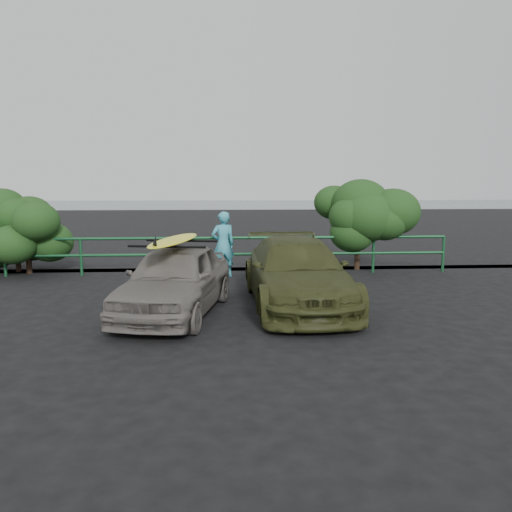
{
  "coord_description": "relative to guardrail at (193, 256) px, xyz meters",
  "views": [
    {
      "loc": [
        0.89,
        -8.53,
        2.45
      ],
      "look_at": [
        1.51,
        1.54,
        0.99
      ],
      "focal_mm": 35.0,
      "sensor_mm": 36.0,
      "label": 1
    }
  ],
  "objects": [
    {
      "name": "ground",
      "position": [
        0.0,
        -5.0,
        -0.52
      ],
      "size": [
        80.0,
        80.0,
        0.0
      ],
      "primitive_type": "plane",
      "color": "black"
    },
    {
      "name": "ocean",
      "position": [
        0.0,
        55.0,
        -0.52
      ],
      "size": [
        200.0,
        200.0,
        0.0
      ],
      "primitive_type": "plane",
      "color": "slate",
      "rests_on": "ground"
    },
    {
      "name": "guardrail",
      "position": [
        0.0,
        0.0,
        0.0
      ],
      "size": [
        14.0,
        0.08,
        1.04
      ],
      "primitive_type": null,
      "color": "#144926",
      "rests_on": "ground"
    },
    {
      "name": "shrub_left",
      "position": [
        -4.8,
        0.4,
        0.58
      ],
      "size": [
        3.2,
        2.4,
        2.19
      ],
      "primitive_type": null,
      "color": "#204619",
      "rests_on": "ground"
    },
    {
      "name": "shrub_right",
      "position": [
        5.0,
        0.5,
        0.65
      ],
      "size": [
        3.2,
        2.4,
        2.35
      ],
      "primitive_type": null,
      "color": "#204619",
      "rests_on": "ground"
    },
    {
      "name": "sedan",
      "position": [
        -0.07,
        -4.17,
        0.14
      ],
      "size": [
        2.3,
        4.12,
        1.32
      ],
      "primitive_type": "imported",
      "rotation": [
        0.0,
        0.0,
        -0.2
      ],
      "color": "slate",
      "rests_on": "ground"
    },
    {
      "name": "olive_vehicle",
      "position": [
        2.32,
        -3.66,
        0.15
      ],
      "size": [
        2.04,
        4.69,
        1.34
      ],
      "primitive_type": "imported",
      "rotation": [
        0.0,
        0.0,
        0.03
      ],
      "color": "#373B1A",
      "rests_on": "ground"
    },
    {
      "name": "man",
      "position": [
        0.82,
        -0.4,
        0.35
      ],
      "size": [
        0.73,
        0.58,
        1.74
      ],
      "primitive_type": "imported",
      "rotation": [
        0.0,
        0.0,
        3.43
      ],
      "color": "#3DA2B7",
      "rests_on": "ground"
    },
    {
      "name": "roof_rack",
      "position": [
        -0.07,
        -4.17,
        0.83
      ],
      "size": [
        1.6,
        1.27,
        0.05
      ],
      "primitive_type": null,
      "rotation": [
        0.0,
        0.0,
        -0.2
      ],
      "color": "black",
      "rests_on": "sedan"
    },
    {
      "name": "surfboard",
      "position": [
        -0.07,
        -4.17,
        0.89
      ],
      "size": [
        1.04,
        2.64,
        0.08
      ],
      "primitive_type": "ellipsoid",
      "rotation": [
        0.0,
        0.0,
        -0.2
      ],
      "color": "yellow",
      "rests_on": "roof_rack"
    }
  ]
}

